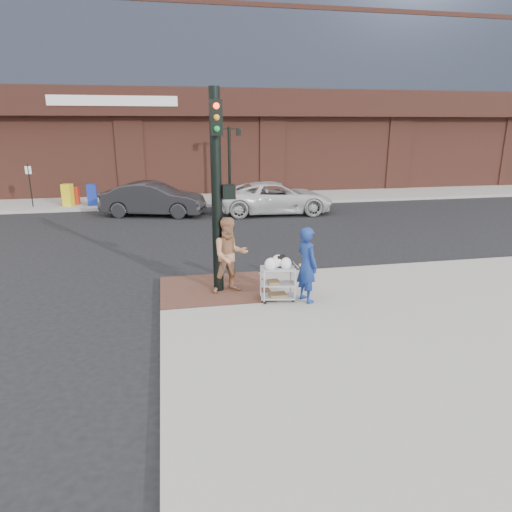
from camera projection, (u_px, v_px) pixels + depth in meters
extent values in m
plane|color=black|center=(243.00, 305.00, 11.27)|extent=(220.00, 220.00, 0.00)
cube|color=#98958F|center=(314.00, 170.00, 43.75)|extent=(65.00, 36.00, 0.15)
cube|color=#4F2B25|center=(215.00, 288.00, 11.96)|extent=(2.80, 2.40, 0.01)
cube|color=brown|center=(237.00, 0.00, 37.46)|extent=(42.00, 26.00, 28.00)
cylinder|color=black|center=(229.00, 163.00, 26.11)|extent=(0.16, 0.16, 4.00)
cube|color=black|center=(229.00, 129.00, 25.58)|extent=(1.20, 0.06, 0.06)
cube|color=black|center=(219.00, 133.00, 25.54)|extent=(0.22, 0.22, 0.35)
cube|color=black|center=(239.00, 132.00, 25.74)|extent=(0.22, 0.22, 0.35)
cylinder|color=black|center=(30.00, 186.00, 23.43)|extent=(0.05, 0.05, 2.20)
cylinder|color=black|center=(217.00, 194.00, 11.19)|extent=(0.26, 0.26, 5.00)
cube|color=black|center=(229.00, 192.00, 11.23)|extent=(0.32, 0.28, 0.34)
cube|color=#FF260C|center=(235.00, 192.00, 11.26)|extent=(0.02, 0.18, 0.22)
cube|color=black|center=(216.00, 118.00, 10.42)|extent=(0.28, 0.18, 0.80)
imported|color=navy|center=(307.00, 265.00, 10.91)|extent=(0.62, 0.77, 1.84)
imported|color=#A8724F|center=(230.00, 255.00, 11.51)|extent=(1.04, 0.87, 1.94)
imported|color=black|center=(153.00, 199.00, 22.08)|extent=(5.19, 2.98, 1.62)
imported|color=silver|center=(276.00, 198.00, 22.64)|extent=(5.77, 2.89, 1.57)
cube|color=#A4A3A9|center=(278.00, 268.00, 10.95)|extent=(0.88, 0.59, 0.03)
cube|color=#A4A3A9|center=(278.00, 284.00, 11.06)|extent=(0.88, 0.59, 0.03)
cube|color=#A4A3A9|center=(278.00, 296.00, 11.15)|extent=(0.88, 0.59, 0.03)
cube|color=black|center=(281.00, 262.00, 10.97)|extent=(0.20, 0.13, 0.29)
cube|color=brown|center=(273.00, 282.00, 11.02)|extent=(0.27, 0.31, 0.07)
cube|color=brown|center=(278.00, 295.00, 11.14)|extent=(0.42, 0.32, 0.06)
cylinder|color=yellow|center=(305.00, 277.00, 12.76)|extent=(0.25, 0.25, 0.07)
cylinder|color=yellow|center=(305.00, 266.00, 12.67)|extent=(0.18, 0.18, 0.55)
sphere|color=yellow|center=(306.00, 256.00, 12.59)|extent=(0.19, 0.19, 0.19)
cylinder|color=yellow|center=(305.00, 265.00, 12.66)|extent=(0.35, 0.08, 0.08)
cube|color=#B72915|center=(75.00, 196.00, 24.40)|extent=(0.42, 0.39, 0.93)
cube|color=yellow|center=(68.00, 195.00, 23.91)|extent=(0.60, 0.57, 1.15)
cube|color=navy|center=(92.00, 195.00, 24.09)|extent=(0.48, 0.44, 1.12)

